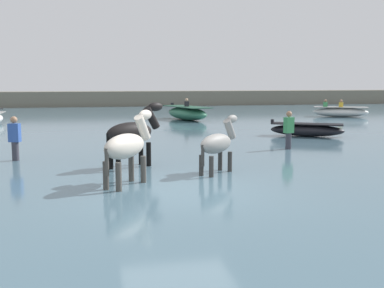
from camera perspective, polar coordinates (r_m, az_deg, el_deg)
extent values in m
plane|color=gray|center=(10.21, -1.59, -7.38)|extent=(120.00, 120.00, 0.00)
cube|color=#476675|center=(19.94, -6.57, 0.54)|extent=(90.00, 90.00, 0.32)
ellipsoid|color=gray|center=(11.73, 2.96, 0.05)|extent=(1.20, 1.15, 0.50)
cylinder|color=#31312F|center=(12.28, 3.46, -2.77)|extent=(0.12, 0.12, 0.84)
cylinder|color=#31312F|center=(12.13, 4.65, -2.92)|extent=(0.12, 0.12, 0.84)
cylinder|color=#31312F|center=(11.57, 1.14, -3.42)|extent=(0.12, 0.12, 0.84)
cylinder|color=#31312F|center=(11.41, 2.38, -3.59)|extent=(0.12, 0.12, 0.84)
cylinder|color=gray|center=(12.24, 4.63, 1.83)|extent=(0.47, 0.45, 0.57)
ellipsoid|color=gray|center=(12.33, 4.95, 3.09)|extent=(0.43, 0.42, 0.21)
cylinder|color=#31312F|center=(11.28, 1.32, -1.43)|extent=(0.08, 0.08, 0.53)
ellipsoid|color=black|center=(12.62, -7.65, 1.36)|extent=(1.49, 1.19, 0.58)
cylinder|color=black|center=(13.17, -6.26, -1.78)|extent=(0.13, 0.13, 0.98)
cylinder|color=black|center=(12.90, -5.32, -1.96)|extent=(0.13, 0.13, 0.98)
cylinder|color=black|center=(12.59, -9.91, -2.29)|extent=(0.13, 0.13, 0.98)
cylinder|color=black|center=(12.31, -9.01, -2.50)|extent=(0.13, 0.13, 0.98)
cylinder|color=black|center=(13.05, -4.98, 3.21)|extent=(0.57, 0.48, 0.66)
ellipsoid|color=black|center=(13.12, -4.51, 4.57)|extent=(0.53, 0.44, 0.25)
cylinder|color=black|center=(12.27, -10.21, -0.14)|extent=(0.09, 0.09, 0.62)
ellipsoid|color=beige|center=(10.43, -8.24, -0.28)|extent=(1.23, 1.39, 0.56)
cylinder|color=#45423C|center=(11.04, -7.43, -3.76)|extent=(0.13, 0.13, 0.94)
cylinder|color=#45423C|center=(10.86, -5.97, -3.93)|extent=(0.13, 0.13, 0.94)
cylinder|color=#45423C|center=(10.27, -10.48, -4.71)|extent=(0.13, 0.13, 0.94)
cylinder|color=#45423C|center=(10.08, -8.96, -4.92)|extent=(0.13, 0.13, 0.94)
cylinder|color=beige|center=(10.99, -6.10, 2.01)|extent=(0.49, 0.54, 0.64)
ellipsoid|color=beige|center=(11.08, -5.73, 3.58)|extent=(0.45, 0.50, 0.24)
cylinder|color=#45423C|center=(9.94, -10.38, -2.22)|extent=(0.09, 0.09, 0.60)
ellipsoid|color=silver|center=(31.55, 17.72, 3.73)|extent=(3.61, 2.36, 0.60)
cube|color=gray|center=(31.53, 17.75, 4.31)|extent=(3.46, 2.27, 0.04)
cube|color=#388E51|center=(31.38, 16.01, 4.68)|extent=(0.31, 0.27, 0.30)
sphere|color=#A37556|center=(31.37, 16.02, 5.12)|extent=(0.18, 0.18, 0.18)
cube|color=gold|center=(31.44, 17.78, 4.61)|extent=(0.31, 0.27, 0.30)
sphere|color=#A37556|center=(31.43, 17.79, 5.05)|extent=(0.18, 0.18, 0.18)
ellipsoid|color=black|center=(20.22, 13.89, 1.64)|extent=(3.10, 2.27, 0.50)
cube|color=black|center=(20.19, 13.91, 2.40)|extent=(2.98, 2.18, 0.04)
cube|color=black|center=(20.33, 9.81, 2.75)|extent=(0.18, 0.20, 0.18)
ellipsoid|color=#337556|center=(27.77, -0.62, 3.76)|extent=(2.57, 4.15, 0.76)
cube|color=#1E4634|center=(27.74, -0.62, 4.58)|extent=(2.46, 3.99, 0.04)
cube|color=black|center=(29.38, -2.44, 4.90)|extent=(0.19, 0.17, 0.18)
cube|color=#232328|center=(27.72, -0.65, 4.93)|extent=(0.25, 0.30, 0.30)
sphere|color=tan|center=(27.71, -0.65, 5.43)|extent=(0.18, 0.18, 0.18)
cylinder|color=#383842|center=(14.67, -20.77, -1.46)|extent=(0.20, 0.20, 0.88)
cube|color=#3356A8|center=(14.58, -20.91, 1.30)|extent=(0.36, 0.28, 0.54)
sphere|color=#A37556|center=(14.54, -20.98, 2.79)|extent=(0.20, 0.20, 0.20)
cylinder|color=#383842|center=(16.34, 11.70, -0.20)|extent=(0.20, 0.20, 0.88)
cube|color=#388E51|center=(16.26, 11.77, 2.28)|extent=(0.37, 0.29, 0.54)
sphere|color=#A37556|center=(16.23, 11.81, 3.61)|extent=(0.20, 0.20, 0.20)
cube|color=#706B5B|center=(43.32, -9.33, 5.30)|extent=(80.00, 2.40, 1.66)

